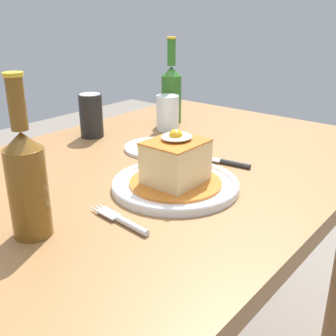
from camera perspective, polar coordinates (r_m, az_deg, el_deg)
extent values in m
cube|color=olive|center=(1.00, -1.80, -0.63)|extent=(1.25, 0.83, 0.04)
cylinder|color=olive|center=(1.73, 1.77, -4.12)|extent=(0.07, 0.07, 0.70)
cylinder|color=white|center=(0.87, 1.03, -2.46)|extent=(0.26, 0.26, 0.01)
torus|color=white|center=(0.86, 1.03, -2.01)|extent=(0.26, 0.26, 0.01)
cylinder|color=#C66B23|center=(0.86, 1.03, -1.98)|extent=(0.19, 0.19, 0.01)
cube|color=#E5C684|center=(0.85, 1.05, 0.82)|extent=(0.12, 0.10, 0.08)
cube|color=#C66B23|center=(0.83, 1.07, 3.63)|extent=(0.12, 0.10, 0.00)
ellipsoid|color=white|center=(0.84, 1.20, 4.31)|extent=(0.07, 0.06, 0.01)
sphere|color=yellow|center=(0.83, 1.07, 4.39)|extent=(0.03, 0.03, 0.03)
cylinder|color=silver|center=(0.72, -4.93, -7.89)|extent=(0.02, 0.08, 0.01)
cube|color=silver|center=(0.76, -8.14, -6.17)|extent=(0.03, 0.05, 0.00)
cylinder|color=silver|center=(0.78, -8.80, -5.37)|extent=(0.01, 0.03, 0.00)
cylinder|color=silver|center=(0.78, -9.27, -5.56)|extent=(0.01, 0.03, 0.00)
cylinder|color=silver|center=(0.77, -9.75, -5.74)|extent=(0.01, 0.03, 0.00)
cylinder|color=#262628|center=(0.99, 9.20, 0.56)|extent=(0.02, 0.08, 0.01)
cube|color=silver|center=(1.03, 4.98, 1.43)|extent=(0.03, 0.09, 0.00)
cylinder|color=black|center=(1.21, -10.49, 7.04)|extent=(0.07, 0.07, 0.12)
cylinder|color=silver|center=(1.20, -10.69, 9.91)|extent=(0.06, 0.06, 0.00)
cylinder|color=#2D6B23|center=(1.35, 0.46, 9.43)|extent=(0.06, 0.06, 0.15)
cone|color=#2D6B23|center=(1.33, 0.47, 13.09)|extent=(0.06, 0.06, 0.03)
cylinder|color=#2D6B23|center=(1.33, 0.48, 15.57)|extent=(0.03, 0.03, 0.08)
cylinder|color=gold|center=(1.32, 0.49, 17.42)|extent=(0.03, 0.03, 0.01)
cylinder|color=brown|center=(0.70, -18.56, -3.26)|extent=(0.06, 0.06, 0.15)
cone|color=brown|center=(0.67, -19.42, 3.48)|extent=(0.06, 0.06, 0.03)
cylinder|color=brown|center=(0.66, -20.04, 8.28)|extent=(0.03, 0.03, 0.08)
cylinder|color=gold|center=(0.65, -20.52, 11.95)|extent=(0.03, 0.03, 0.01)
cylinder|color=silver|center=(1.27, -0.05, 6.51)|extent=(0.06, 0.06, 0.06)
cylinder|color=silver|center=(1.26, -0.05, 7.55)|extent=(0.07, 0.07, 0.10)
cylinder|color=white|center=(1.10, -1.56, 2.79)|extent=(0.17, 0.17, 0.01)
cube|color=#EAC64C|center=(1.08, -1.59, 2.96)|extent=(0.02, 0.05, 0.01)
cube|color=#EAC64C|center=(1.07, -0.81, 2.78)|extent=(0.04, 0.05, 0.01)
cube|color=#EAC64C|center=(1.09, -2.15, 3.08)|extent=(0.04, 0.06, 0.01)
cube|color=#EAC64C|center=(1.08, -3.01, 2.93)|extent=(0.02, 0.05, 0.01)
cube|color=#EAC64C|center=(1.07, -1.64, 2.68)|extent=(0.02, 0.07, 0.01)
cube|color=#EAC64C|center=(1.10, -2.46, 3.29)|extent=(0.03, 0.06, 0.01)
cube|color=#EAC64C|center=(1.12, -0.07, 3.59)|extent=(0.06, 0.02, 0.01)
cube|color=#EAC64C|center=(1.08, -2.41, 2.86)|extent=(0.05, 0.03, 0.01)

